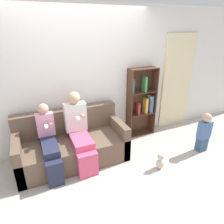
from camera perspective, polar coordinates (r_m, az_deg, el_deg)
The scene contains 9 objects.
ground_plane at distance 3.41m, azimuth -2.65°, elevation -16.47°, with size 14.00×14.00×0.00m, color #BCB2A8.
back_wall at distance 3.66m, azimuth -8.64°, elevation 8.80°, with size 10.00×0.06×2.55m.
curtain_panel at distance 4.69m, azimuth 18.00°, elevation 8.04°, with size 0.76×0.04×2.05m.
couch at distance 3.57m, azimuth -11.36°, elevation -9.14°, with size 1.81×0.84×0.85m.
adult_seated at distance 3.33m, azimuth -9.34°, elevation -5.09°, with size 0.36×0.78×1.20m.
child_seated at distance 3.27m, azimuth -17.55°, elevation -8.15°, with size 0.28×0.78×1.07m.
toddler_standing at distance 4.05m, azimuth 24.81°, elevation -5.15°, with size 0.23×0.17×0.76m.
bookshelf at distance 4.19m, azimuth 8.53°, elevation 2.90°, with size 0.59×0.23×1.44m.
teddy_bear at distance 3.47m, azimuth 13.63°, elevation -13.50°, with size 0.15×0.12×0.29m.
Camera 1 is at (-0.91, -2.45, 2.19)m, focal length 32.00 mm.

